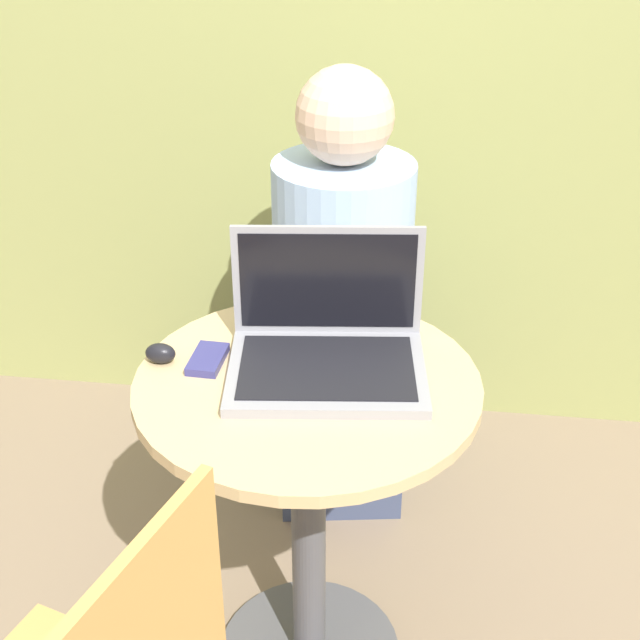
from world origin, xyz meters
The scene contains 5 objects.
round_table centered at (0.00, 0.00, 0.52)m, with size 0.64×0.64×0.74m.
laptop centered at (0.03, 0.06, 0.79)m, with size 0.39×0.31×0.24m.
cell_phone centered at (-0.20, 0.03, 0.75)m, with size 0.06×0.11×0.02m.
computer_mouse centered at (-0.28, 0.03, 0.76)m, with size 0.06×0.04×0.04m.
person_seated centered at (0.00, 0.61, 0.50)m, with size 0.39×0.54×1.18m.
Camera 1 is at (0.19, -1.35, 1.65)m, focal length 50.00 mm.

